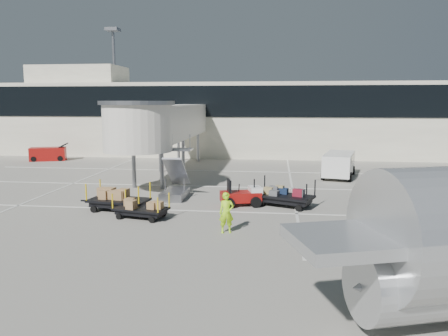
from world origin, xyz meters
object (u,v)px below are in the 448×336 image
at_px(box_cart_near, 141,209).
at_px(box_cart_far, 121,200).
at_px(baggage_tug, 242,196).
at_px(minivan, 339,163).
at_px(ground_worker, 226,213).
at_px(belt_loader, 48,154).
at_px(suitcase_cart, 284,196).

bearing_deg(box_cart_near, box_cart_far, 151.97).
height_order(baggage_tug, minivan, minivan).
height_order(baggage_tug, box_cart_far, box_cart_far).
relative_size(baggage_tug, box_cart_far, 0.63).
distance_m(box_cart_far, ground_worker, 7.13).
height_order(baggage_tug, ground_worker, ground_worker).
relative_size(ground_worker, belt_loader, 0.48).
distance_m(box_cart_near, minivan, 18.38).
bearing_deg(suitcase_cart, baggage_tug, -154.24).
distance_m(ground_worker, minivan, 17.60).
xyz_separation_m(baggage_tug, belt_loader, (-21.21, 17.11, 0.12)).
distance_m(box_cart_near, belt_loader, 26.12).
height_order(ground_worker, belt_loader, ground_worker).
height_order(box_cart_near, minivan, minivan).
xyz_separation_m(baggage_tug, box_cart_far, (-6.52, -1.98, 0.04)).
height_order(baggage_tug, belt_loader, belt_loader).
relative_size(box_cart_far, belt_loader, 1.04).
relative_size(box_cart_far, ground_worker, 2.15).
xyz_separation_m(suitcase_cart, box_cart_near, (-7.36, -3.47, -0.09)).
height_order(baggage_tug, box_cart_near, baggage_tug).
height_order(suitcase_cart, box_cart_far, suitcase_cart).
distance_m(box_cart_near, box_cart_far, 2.08).
bearing_deg(suitcase_cart, belt_loader, 166.74).
bearing_deg(ground_worker, baggage_tug, 71.97).
bearing_deg(baggage_tug, minivan, 41.67).
relative_size(box_cart_far, minivan, 0.75).
bearing_deg(ground_worker, belt_loader, 117.78).
height_order(box_cart_far, ground_worker, ground_worker).
distance_m(baggage_tug, minivan, 12.74).
bearing_deg(box_cart_far, minivan, 51.06).
relative_size(suitcase_cart, box_cart_near, 1.18).
distance_m(box_cart_near, ground_worker, 5.14).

